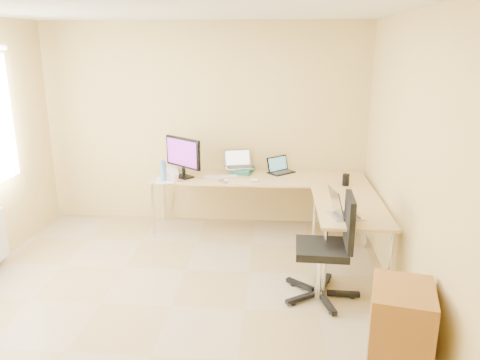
# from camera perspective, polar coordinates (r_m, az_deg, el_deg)

# --- Properties ---
(floor) EXTENTS (4.50, 4.50, 0.00)m
(floor) POSITION_cam_1_polar(r_m,az_deg,el_deg) (4.49, -8.37, -14.96)
(floor) COLOR tan
(floor) RESTS_ON ground
(ceiling) EXTENTS (4.50, 4.50, 0.00)m
(ceiling) POSITION_cam_1_polar(r_m,az_deg,el_deg) (3.86, -10.04, 20.29)
(ceiling) COLOR white
(ceiling) RESTS_ON ground
(wall_back) EXTENTS (4.50, 0.00, 4.50)m
(wall_back) POSITION_cam_1_polar(r_m,az_deg,el_deg) (6.14, -4.34, 6.69)
(wall_back) COLOR #D0B874
(wall_back) RESTS_ON ground
(wall_front) EXTENTS (4.50, 0.00, 4.50)m
(wall_front) POSITION_cam_1_polar(r_m,az_deg,el_deg) (2.02, -24.32, -15.39)
(wall_front) COLOR #D0B874
(wall_front) RESTS_ON ground
(wall_right) EXTENTS (0.00, 4.50, 4.50)m
(wall_right) POSITION_cam_1_polar(r_m,az_deg,el_deg) (4.05, 21.18, 0.65)
(wall_right) COLOR #D0B874
(wall_right) RESTS_ON ground
(desk_main) EXTENTS (2.65, 0.70, 0.73)m
(desk_main) POSITION_cam_1_polar(r_m,az_deg,el_deg) (5.92, 2.24, -2.99)
(desk_main) COLOR tan
(desk_main) RESTS_ON ground
(desk_return) EXTENTS (0.70, 1.30, 0.73)m
(desk_return) POSITION_cam_1_polar(r_m,az_deg,el_deg) (5.04, 13.02, -6.92)
(desk_return) COLOR tan
(desk_return) RESTS_ON ground
(monitor) EXTENTS (0.58, 0.51, 0.50)m
(monitor) POSITION_cam_1_polar(r_m,az_deg,el_deg) (5.76, -6.95, 2.75)
(monitor) COLOR black
(monitor) RESTS_ON desk_main
(book_stack) EXTENTS (0.30, 0.38, 0.06)m
(book_stack) POSITION_cam_1_polar(r_m,az_deg,el_deg) (6.01, 0.32, 1.23)
(book_stack) COLOR #1D6155
(book_stack) RESTS_ON desk_main
(laptop_center) EXTENTS (0.41, 0.35, 0.23)m
(laptop_center) POSITION_cam_1_polar(r_m,az_deg,el_deg) (5.96, -0.16, 2.50)
(laptop_center) COLOR #9D9FAA
(laptop_center) RESTS_ON desk_main
(laptop_black) EXTENTS (0.40, 0.40, 0.21)m
(laptop_black) POSITION_cam_1_polar(r_m,az_deg,el_deg) (5.97, 5.08, 1.82)
(laptop_black) COLOR black
(laptop_black) RESTS_ON desk_main
(keyboard) EXTENTS (0.42, 0.20, 0.02)m
(keyboard) POSITION_cam_1_polar(r_m,az_deg,el_deg) (5.77, -2.37, 0.41)
(keyboard) COLOR silver
(keyboard) RESTS_ON desk_main
(mouse) EXTENTS (0.12, 0.10, 0.04)m
(mouse) POSITION_cam_1_polar(r_m,az_deg,el_deg) (5.59, 1.76, -0.02)
(mouse) COLOR silver
(mouse) RESTS_ON desk_main
(mug) EXTENTS (0.11, 0.11, 0.10)m
(mug) POSITION_cam_1_polar(r_m,az_deg,el_deg) (5.63, -7.97, 0.30)
(mug) COLOR silver
(mug) RESTS_ON desk_main
(cd_stack) EXTENTS (0.15, 0.15, 0.03)m
(cd_stack) POSITION_cam_1_polar(r_m,az_deg,el_deg) (5.55, -2.03, -0.19)
(cd_stack) COLOR silver
(cd_stack) RESTS_ON desk_main
(water_bottle) EXTENTS (0.09, 0.09, 0.25)m
(water_bottle) POSITION_cam_1_polar(r_m,az_deg,el_deg) (5.64, -9.33, 1.06)
(water_bottle) COLOR #5084BC
(water_bottle) RESTS_ON desk_main
(papers) EXTENTS (0.27, 0.33, 0.01)m
(papers) POSITION_cam_1_polar(r_m,az_deg,el_deg) (5.71, -9.20, -0.06)
(papers) COLOR silver
(papers) RESTS_ON desk_main
(white_box) EXTENTS (0.21, 0.16, 0.07)m
(white_box) POSITION_cam_1_polar(r_m,az_deg,el_deg) (6.06, -8.38, 1.24)
(white_box) COLOR white
(white_box) RESTS_ON desk_main
(desk_fan) EXTENTS (0.28, 0.28, 0.28)m
(desk_fan) POSITION_cam_1_polar(r_m,az_deg,el_deg) (6.08, -6.99, 2.38)
(desk_fan) COLOR silver
(desk_fan) RESTS_ON desk_main
(black_cup) EXTENTS (0.09, 0.09, 0.14)m
(black_cup) POSITION_cam_1_polar(r_m,az_deg,el_deg) (5.56, 12.77, 0.03)
(black_cup) COLOR black
(black_cup) RESTS_ON desk_main
(laptop_return) EXTENTS (0.40, 0.35, 0.23)m
(laptop_return) POSITION_cam_1_polar(r_m,az_deg,el_deg) (4.54, 12.92, -3.04)
(laptop_return) COLOR #BABABA
(laptop_return) RESTS_ON desk_return
(office_chair) EXTENTS (0.64, 0.64, 1.02)m
(office_chair) POSITION_cam_1_polar(r_m,az_deg,el_deg) (4.43, 9.92, -8.17)
(office_chair) COLOR black
(office_chair) RESTS_ON ground
(cabinet) EXTENTS (0.51, 0.59, 0.70)m
(cabinet) POSITION_cam_1_polar(r_m,az_deg,el_deg) (3.63, 18.88, -17.28)
(cabinet) COLOR #A97434
(cabinet) RESTS_ON ground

